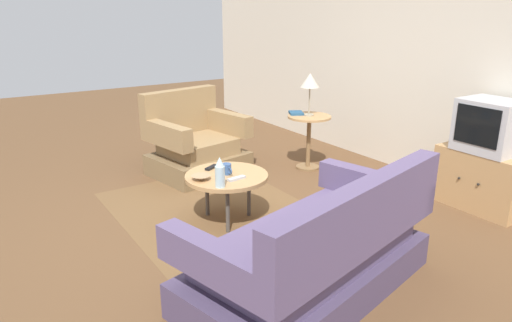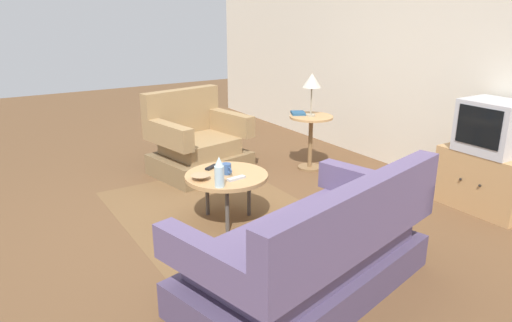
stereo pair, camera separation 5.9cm
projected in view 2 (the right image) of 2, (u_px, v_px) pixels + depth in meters
name	position (u px, v px, depth m)	size (l,w,h in m)	color
ground_plane	(236.00, 221.00, 4.25)	(16.00, 16.00, 0.00)	brown
back_wall	(432.00, 55.00, 5.09)	(9.00, 0.12, 2.70)	beige
area_rug	(227.00, 220.00, 4.26)	(2.63, 1.69, 0.00)	brown
armchair	(197.00, 145.00, 5.43)	(0.98, 1.12, 0.94)	brown
couch	(313.00, 254.00, 3.09)	(1.31, 1.93, 0.87)	#4B3E5C
coffee_table	(227.00, 178.00, 4.13)	(0.73, 0.73, 0.44)	tan
side_table	(311.00, 131.00, 5.51)	(0.51, 0.51, 0.64)	tan
tv_stand	(485.00, 180.00, 4.44)	(0.82, 0.48, 0.57)	tan
television	(493.00, 127.00, 4.27)	(0.52, 0.45, 0.48)	#B7B7BC
table_lamp	(312.00, 82.00, 5.33)	(0.22, 0.22, 0.49)	#9E937A
vase	(219.00, 173.00, 3.80)	(0.08, 0.08, 0.26)	silver
mug	(227.00, 169.00, 4.12)	(0.14, 0.09, 0.09)	#335184
bowl	(201.00, 177.00, 3.99)	(0.17, 0.17, 0.04)	tan
tv_remote_dark	(212.00, 167.00, 4.28)	(0.11, 0.15, 0.02)	black
tv_remote_silver	(236.00, 178.00, 3.99)	(0.07, 0.17, 0.02)	#B2B2B7
book	(298.00, 113.00, 5.54)	(0.24, 0.23, 0.03)	navy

